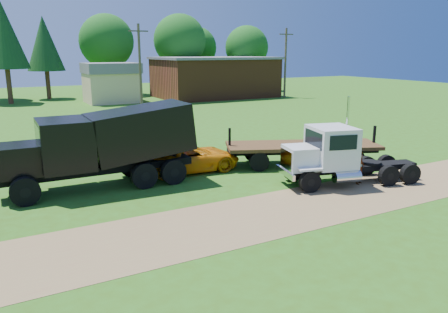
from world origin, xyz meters
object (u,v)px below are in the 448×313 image
spectator_a (360,168)px  orange_pickup (191,157)px  flatbed_trailer (303,149)px  white_semi_tractor (332,155)px  black_dump_truck (107,142)px

spectator_a → orange_pickup: bearing=108.8°
orange_pickup → flatbed_trailer: bearing=-103.3°
white_semi_tractor → spectator_a: bearing=-14.2°
flatbed_trailer → spectator_a: 4.11m
orange_pickup → flatbed_trailer: flatbed_trailer is taller
white_semi_tractor → black_dump_truck: bearing=167.3°
black_dump_truck → white_semi_tractor: bearing=-26.1°
flatbed_trailer → spectator_a: (0.10, -4.11, -0.13)m
orange_pickup → black_dump_truck: bearing=100.8°
black_dump_truck → spectator_a: bearing=-26.3°
white_semi_tractor → flatbed_trailer: (1.05, 3.47, -0.48)m
orange_pickup → spectator_a: bearing=-131.0°
white_semi_tractor → black_dump_truck: white_semi_tractor is taller
black_dump_truck → orange_pickup: black_dump_truck is taller
black_dump_truck → orange_pickup: bearing=8.2°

